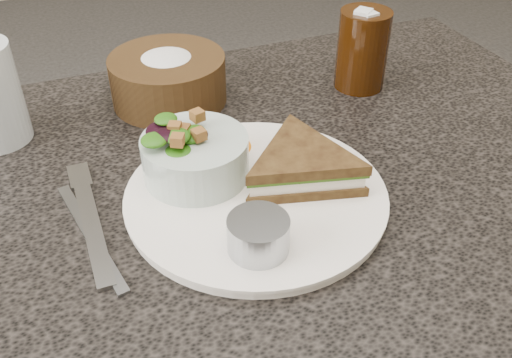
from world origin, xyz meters
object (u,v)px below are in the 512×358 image
Objects in this scene: salad_bowl at (195,150)px; dressing_ramekin at (258,235)px; sandwich at (302,166)px; cola_glass at (363,46)px; dinner_plate at (256,197)px; bread_basket at (167,71)px.

salad_bowl reaches higher than dressing_ramekin.
cola_glass is at bearing 60.38° from sandwich.
sandwich is 0.27m from cola_glass.
sandwich is 1.23× the size of cola_glass.
salad_bowl is (-0.05, 0.05, 0.04)m from dinner_plate.
salad_bowl is at bearing 167.48° from sandwich.
dinner_plate is at bearing -46.15° from salad_bowl.
salad_bowl is 0.14m from dressing_ramekin.
bread_basket is 0.27m from cola_glass.
bread_basket is (-0.00, 0.33, 0.01)m from dressing_ramekin.
dinner_plate is 2.27× the size of cola_glass.
dressing_ramekin is at bearing -89.96° from bread_basket.
cola_glass is at bearing 25.92° from salad_bowl.
dressing_ramekin is (-0.08, -0.08, -0.00)m from sandwich.
dinner_plate is at bearing -140.92° from cola_glass.
dinner_plate is 0.08m from salad_bowl.
bread_basket is (-0.08, 0.25, 0.01)m from sandwich.
sandwich is 2.55× the size of dressing_ramekin.
dressing_ramekin is (0.02, -0.13, -0.02)m from salad_bowl.
salad_bowl is at bearing 133.85° from dinner_plate.
cola_glass reaches higher than sandwich.
dressing_ramekin is at bearing -110.13° from dinner_plate.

